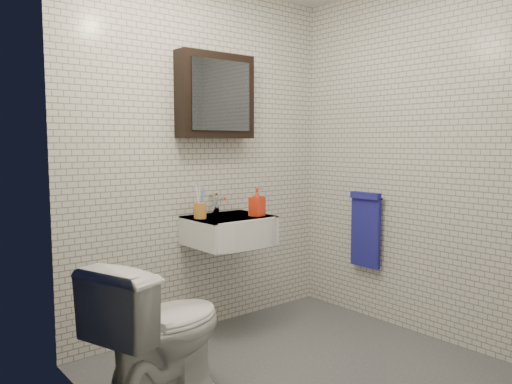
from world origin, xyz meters
The scene contains 9 objects.
ground centered at (0.00, 0.00, 0.01)m, with size 2.20×2.00×0.01m, color #48494F.
room_shell centered at (0.00, 0.00, 1.47)m, with size 2.22×2.02×2.51m.
washbasin centered at (0.05, 0.73, 0.76)m, with size 0.55×0.50×0.20m.
faucet centered at (0.05, 0.93, 0.92)m, with size 0.06×0.20×0.15m.
mirror_cabinet centered at (0.05, 0.93, 1.70)m, with size 0.60×0.15×0.60m.
towel_rail centered at (1.04, 0.35, 0.72)m, with size 0.09×0.30×0.58m.
toothbrush_cup centered at (-0.16, 0.81, 0.91)m, with size 0.11×0.11×0.24m.
soap_bottle centered at (0.21, 0.65, 0.95)m, with size 0.09×0.09×0.20m, color orange.
toilet centered at (-0.80, 0.21, 0.39)m, with size 0.44×0.77×0.78m, color white.
Camera 1 is at (-2.02, -2.05, 1.37)m, focal length 35.00 mm.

